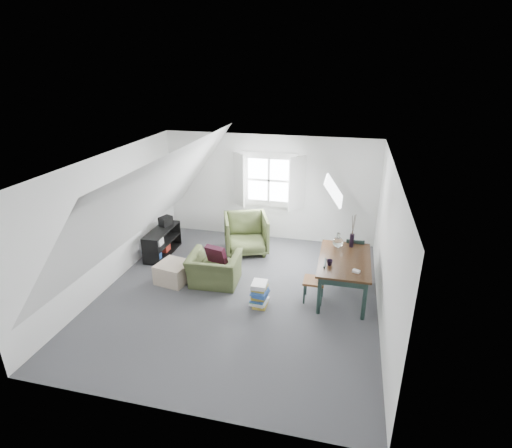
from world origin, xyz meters
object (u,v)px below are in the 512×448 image
(armchair_far, at_px, (246,251))
(ottoman, at_px, (174,272))
(dining_table, at_px, (344,264))
(magazine_stack, at_px, (260,294))
(media_shelf, at_px, (162,244))
(dining_chair_near, at_px, (316,280))
(dining_chair_far, at_px, (354,255))
(armchair_near, at_px, (215,283))

(armchair_far, relative_size, ottoman, 1.64)
(dining_table, distance_m, magazine_stack, 1.62)
(dining_table, relative_size, media_shelf, 1.30)
(dining_table, xyz_separation_m, magazine_stack, (-1.40, -0.67, -0.43))
(dining_table, bearing_deg, armchair_far, 151.21)
(armchair_far, height_order, magazine_stack, magazine_stack)
(ottoman, distance_m, dining_chair_near, 2.77)
(ottoman, distance_m, dining_chair_far, 3.59)
(magazine_stack, bearing_deg, dining_table, 25.66)
(ottoman, bearing_deg, dining_table, 4.36)
(dining_chair_near, bearing_deg, dining_table, 113.09)
(armchair_near, relative_size, ottoman, 1.63)
(dining_chair_near, height_order, media_shelf, dining_chair_near)
(armchair_near, xyz_separation_m, dining_table, (2.42, 0.14, 0.65))
(dining_chair_far, bearing_deg, armchair_far, 8.38)
(ottoman, relative_size, dining_chair_far, 0.70)
(ottoman, height_order, dining_table, dining_table)
(dining_table, height_order, dining_chair_far, dining_chair_far)
(armchair_near, distance_m, dining_table, 2.51)
(dining_table, bearing_deg, ottoman, -172.29)
(ottoman, bearing_deg, armchair_near, 7.23)
(armchair_near, distance_m, magazine_stack, 1.17)
(armchair_near, relative_size, dining_table, 0.63)
(dining_chair_far, height_order, magazine_stack, dining_chair_far)
(ottoman, distance_m, dining_table, 3.27)
(dining_table, distance_m, dining_chair_far, 0.90)
(armchair_near, xyz_separation_m, dining_chair_far, (2.60, 1.00, 0.43))
(ottoman, distance_m, magazine_stack, 1.88)
(armchair_far, height_order, media_shelf, media_shelf)
(armchair_far, height_order, dining_chair_far, dining_chair_far)
(media_shelf, bearing_deg, dining_chair_far, 3.76)
(armchair_near, distance_m, media_shelf, 1.83)
(ottoman, xyz_separation_m, media_shelf, (-0.75, 1.02, 0.07))
(armchair_near, bearing_deg, dining_table, -179.68)
(dining_chair_far, height_order, media_shelf, dining_chair_far)
(armchair_far, bearing_deg, dining_table, -52.81)
(dining_chair_far, xyz_separation_m, media_shelf, (-4.15, -0.08, -0.16))
(ottoman, distance_m, media_shelf, 1.27)
(armchair_far, xyz_separation_m, dining_chair_far, (2.37, -0.52, 0.43))
(armchair_near, height_order, dining_table, dining_table)
(armchair_near, relative_size, dining_chair_near, 1.20)
(armchair_near, bearing_deg, dining_chair_near, 172.92)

